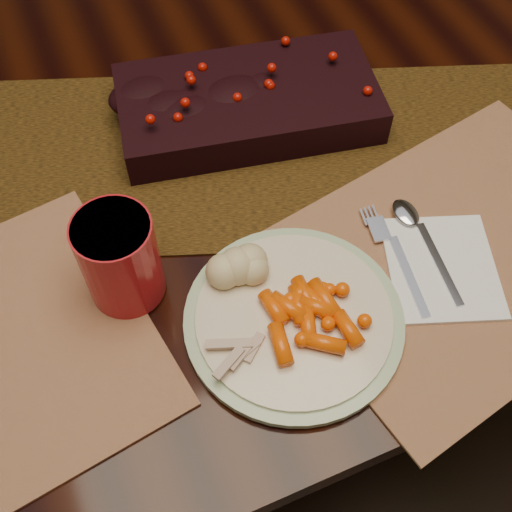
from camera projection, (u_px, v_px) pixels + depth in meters
name	position (u px, v px, depth m)	size (l,w,h in m)	color
floor	(230.00, 356.00, 1.57)	(5.00, 5.00, 0.00)	black
dining_table	(223.00, 276.00, 1.26)	(1.80, 1.00, 0.75)	black
table_runner	(182.00, 156.00, 0.93)	(1.68, 0.35, 0.00)	black
centerpiece	(248.00, 99.00, 0.94)	(0.38, 0.19, 0.08)	black
placemat_main	(467.00, 251.00, 0.83)	(0.48, 0.35, 0.00)	#8E6D4D
dinner_plate	(294.00, 319.00, 0.77)	(0.27, 0.27, 0.01)	beige
baby_carrots	(305.00, 325.00, 0.75)	(0.11, 0.09, 0.02)	#E94E03
mashed_potatoes	(243.00, 268.00, 0.77)	(0.08, 0.07, 0.05)	tan
turkey_shreds	(240.00, 349.00, 0.73)	(0.07, 0.06, 0.02)	tan
napkin	(442.00, 268.00, 0.82)	(0.14, 0.16, 0.01)	white
fork	(401.00, 263.00, 0.81)	(0.02, 0.16, 0.00)	silver
spoon	(428.00, 247.00, 0.83)	(0.03, 0.16, 0.00)	silver
red_cup	(120.00, 259.00, 0.75)	(0.09, 0.09, 0.13)	#AC161D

